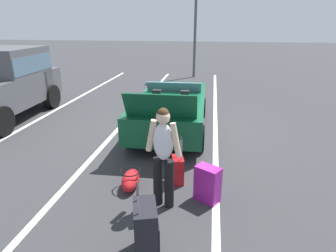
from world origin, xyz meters
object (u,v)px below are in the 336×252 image
at_px(suitcase_medium_bright, 208,184).
at_px(parking_lamp_post, 196,13).
at_px(convertible_car, 172,107).
at_px(suitcase_large_black, 146,231).
at_px(duffel_bag, 130,180).
at_px(traveler_person, 163,153).
at_px(suitcase_small_carryon, 178,170).

xyz_separation_m(suitcase_medium_bright, parking_lamp_post, (11.56, 1.01, 2.96)).
relative_size(convertible_car, suitcase_large_black, 4.26).
xyz_separation_m(suitcase_large_black, suitcase_medium_bright, (1.33, -0.73, -0.06)).
bearing_deg(parking_lamp_post, duffel_bag, 178.19).
distance_m(suitcase_large_black, traveler_person, 1.23).
xyz_separation_m(suitcase_small_carryon, traveler_person, (-0.74, 0.14, 0.67)).
relative_size(suitcase_large_black, parking_lamp_post, 0.17).
relative_size(suitcase_small_carryon, traveler_person, 0.54).
distance_m(suitcase_medium_bright, parking_lamp_post, 11.98).
bearing_deg(parking_lamp_post, suitcase_large_black, -178.77).
xyz_separation_m(suitcase_medium_bright, traveler_person, (-0.23, 0.70, 0.62)).
bearing_deg(convertible_car, suitcase_medium_bright, -164.05).
distance_m(convertible_car, suitcase_small_carryon, 3.02).
distance_m(convertible_car, traveler_person, 3.73).
height_order(suitcase_medium_bright, parking_lamp_post, parking_lamp_post).
height_order(suitcase_medium_bright, traveler_person, traveler_person).
xyz_separation_m(suitcase_large_black, parking_lamp_post, (12.89, 0.28, 2.90)).
height_order(convertible_car, suitcase_small_carryon, convertible_car).
height_order(convertible_car, suitcase_medium_bright, convertible_car).
bearing_deg(suitcase_small_carryon, traveler_person, 66.06).
height_order(suitcase_large_black, suitcase_medium_bright, suitcase_large_black).
distance_m(suitcase_large_black, duffel_bag, 1.65).
bearing_deg(duffel_bag, convertible_car, -5.22).
height_order(convertible_car, suitcase_large_black, convertible_car).
bearing_deg(suitcase_small_carryon, suitcase_large_black, 71.26).
height_order(duffel_bag, traveler_person, traveler_person).
height_order(suitcase_small_carryon, parking_lamp_post, parking_lamp_post).
bearing_deg(traveler_person, parking_lamp_post, 17.21).
height_order(suitcase_large_black, traveler_person, traveler_person).
bearing_deg(duffel_bag, suitcase_medium_bright, -97.65).
bearing_deg(traveler_person, convertible_car, 21.44).
bearing_deg(suitcase_medium_bright, suitcase_small_carryon, -101.17).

